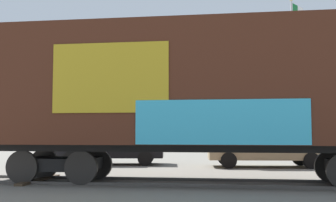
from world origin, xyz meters
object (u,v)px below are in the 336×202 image
at_px(freight_car, 208,89).
at_px(flagpole, 295,57).
at_px(parked_car_black, 109,146).
at_px(parked_car_tan, 264,145).

relative_size(freight_car, flagpole, 1.57).
xyz_separation_m(freight_car, parked_car_black, (-5.08, 6.39, -1.83)).
bearing_deg(flagpole, parked_car_tan, -107.97).
xyz_separation_m(freight_car, flagpole, (3.60, 12.09, 2.92)).
relative_size(flagpole, parked_car_tan, 1.79).
relative_size(parked_car_black, parked_car_tan, 1.00).
height_order(freight_car, parked_car_tan, freight_car).
bearing_deg(parked_car_black, freight_car, -51.52).
bearing_deg(flagpole, freight_car, -106.57).
distance_m(freight_car, flagpole, 12.95).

